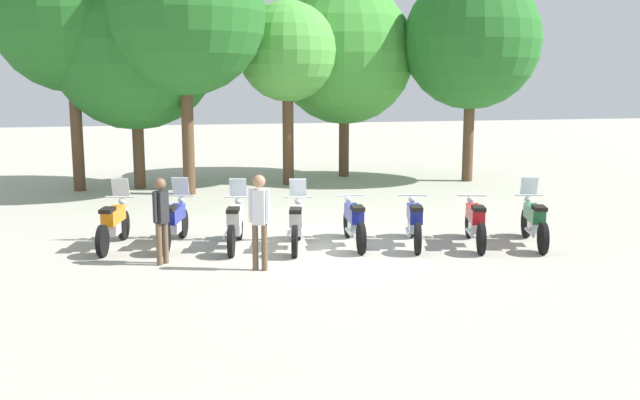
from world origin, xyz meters
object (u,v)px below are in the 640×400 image
object	(u,v)px
motorcycle_0	(114,223)
motorcycle_5	(414,221)
tree_0	(70,14)
motorcycle_4	(354,221)
person_1	(259,214)
motorcycle_1	(174,221)
motorcycle_2	(235,223)
person_0	(161,214)
tree_1	(134,43)
motorcycle_7	(534,221)
tree_3	(287,52)
tree_2	(184,13)
tree_4	(344,54)
motorcycle_6	(475,222)
motorcycle_3	(297,223)
tree_5	(472,41)

from	to	relation	value
motorcycle_0	motorcycle_5	world-z (taller)	motorcycle_0
tree_0	motorcycle_4	bearing A→B (deg)	-54.74
person_1	motorcycle_4	bearing A→B (deg)	-33.95
motorcycle_1	motorcycle_2	size ratio (longest dim) A/B	0.99
person_0	person_1	size ratio (longest dim) A/B	0.93
person_1	tree_1	distance (m)	11.46
motorcycle_7	person_0	xyz separation A→B (m)	(-7.67, 0.12, 0.44)
person_0	person_1	xyz separation A→B (m)	(1.74, -0.84, 0.08)
motorcycle_1	motorcycle_7	distance (m)	7.58
tree_0	tree_1	xyz separation A→B (m)	(1.83, 0.10, -0.84)
tree_1	tree_3	xyz separation A→B (m)	(4.77, -0.28, -0.24)
motorcycle_4	person_1	bearing A→B (deg)	130.37
tree_2	tree_4	xyz separation A→B (m)	(5.58, 2.81, -1.05)
motorcycle_2	person_0	bearing A→B (deg)	137.91
motorcycle_1	motorcycle_4	world-z (taller)	motorcycle_1
person_0	tree_3	xyz separation A→B (m)	(4.19, 9.54, 3.33)
person_0	tree_1	distance (m)	10.47
person_1	tree_2	world-z (taller)	tree_2
tree_0	tree_3	world-z (taller)	tree_0
motorcycle_4	tree_0	xyz separation A→B (m)	(-6.37, 9.00, 4.87)
motorcycle_2	tree_4	xyz separation A→B (m)	(4.99, 9.99, 3.77)
motorcycle_6	person_1	size ratio (longest dim) A/B	1.21
motorcycle_1	person_1	xyz separation A→B (m)	(1.47, -2.37, 0.53)
tree_1	tree_0	bearing A→B (deg)	-176.88
motorcycle_3	motorcycle_4	xyz separation A→B (m)	(1.23, -0.04, -0.01)
motorcycle_1	tree_0	size ratio (longest dim) A/B	0.28
tree_3	motorcycle_5	bearing A→B (deg)	-83.70
motorcycle_1	tree_1	size ratio (longest dim) A/B	0.30
motorcycle_5	motorcycle_7	distance (m)	2.53
motorcycle_1	tree_4	size ratio (longest dim) A/B	0.32
motorcycle_5	tree_0	bearing A→B (deg)	54.69
motorcycle_0	tree_2	xyz separation A→B (m)	(1.87, 6.61, 4.82)
motorcycle_7	tree_1	bearing A→B (deg)	56.36
motorcycle_3	motorcycle_7	size ratio (longest dim) A/B	1.01
motorcycle_1	tree_2	bearing A→B (deg)	10.21
person_1	tree_1	size ratio (longest dim) A/B	0.25
motorcycle_5	person_0	world-z (taller)	person_0
motorcycle_6	person_0	xyz separation A→B (m)	(-6.43, -0.11, 0.46)
motorcycle_3	tree_0	distance (m)	11.42
motorcycle_2	tree_4	bearing A→B (deg)	-13.99
person_1	tree_5	bearing A→B (deg)	-20.10
tree_5	tree_0	bearing A→B (deg)	176.62
motorcycle_7	tree_4	bearing A→B (deg)	22.72
motorcycle_6	motorcycle_7	size ratio (longest dim) A/B	1.00
tree_1	tree_5	size ratio (longest dim) A/B	1.03
motorcycle_1	motorcycle_2	xyz separation A→B (m)	(1.23, -0.46, 0.00)
person_0	tree_2	size ratio (longest dim) A/B	0.21
motorcycle_2	tree_1	xyz separation A→B (m)	(-2.08, 8.76, 4.01)
person_1	tree_4	bearing A→B (deg)	-0.79
tree_1	tree_4	size ratio (longest dim) A/B	1.07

